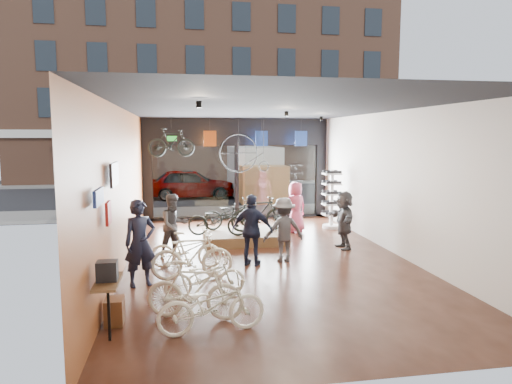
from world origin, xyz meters
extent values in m
cube|color=black|center=(0.00, 0.00, -0.02)|extent=(7.00, 12.00, 0.04)
cube|color=black|center=(0.00, 0.00, 3.82)|extent=(7.00, 12.00, 0.04)
cube|color=#A65826|center=(-3.52, 0.00, 1.90)|extent=(0.04, 12.00, 3.80)
cube|color=beige|center=(3.52, 0.00, 1.90)|extent=(0.04, 12.00, 3.80)
cube|color=beige|center=(0.00, -6.02, 1.90)|extent=(7.00, 0.04, 3.80)
cube|color=#198C26|center=(-2.40, 5.88, 3.05)|extent=(0.35, 0.06, 0.18)
cube|color=black|center=(0.00, 15.00, -0.01)|extent=(30.00, 18.00, 0.02)
cube|color=slate|center=(0.00, 7.20, 0.06)|extent=(30.00, 2.40, 0.12)
cube|color=slate|center=(0.00, 19.00, 0.06)|extent=(30.00, 2.00, 0.12)
cube|color=brown|center=(0.00, 21.50, 7.00)|extent=(26.00, 5.00, 14.00)
imported|color=gray|center=(-1.63, 12.00, 0.76)|extent=(4.47, 1.80, 1.52)
imported|color=silver|center=(-1.70, -4.22, 0.46)|extent=(1.79, 0.81, 0.91)
imported|color=silver|center=(-1.95, -3.62, 0.51)|extent=(1.77, 0.95, 1.02)
imported|color=silver|center=(-1.71, -2.59, 0.42)|extent=(1.64, 0.74, 0.83)
imported|color=silver|center=(-1.93, -1.40, 0.54)|extent=(1.79, 0.51, 1.07)
imported|color=silver|center=(-2.03, -0.46, 0.44)|extent=(1.74, 0.81, 0.88)
cube|color=brown|center=(-0.28, 2.03, 0.15)|extent=(2.40, 1.80, 0.30)
imported|color=black|center=(-1.10, 1.61, 0.75)|extent=(1.80, 0.95, 0.90)
imported|color=black|center=(0.17, 2.04, 0.83)|extent=(1.81, 0.74, 1.06)
imported|color=black|center=(-0.61, 2.52, 0.76)|extent=(1.84, 0.95, 0.92)
imported|color=#161C33|center=(-3.00, -1.63, 0.91)|extent=(0.78, 0.65, 1.83)
imported|color=#3F3F44|center=(-2.32, 0.65, 0.82)|extent=(1.00, 0.92, 1.65)
imported|color=#161C33|center=(-0.45, -0.51, 0.87)|extent=(1.10, 0.82, 1.74)
imported|color=#3F3F44|center=(0.38, -0.30, 0.81)|extent=(1.10, 0.70, 1.61)
imported|color=#CC4C72|center=(1.57, 3.11, 0.83)|extent=(0.95, 0.79, 1.66)
imported|color=#3F3F44|center=(2.35, 0.74, 0.81)|extent=(0.49, 1.51, 1.62)
imported|color=black|center=(-2.39, 4.20, 2.93)|extent=(1.64, 0.84, 0.95)
cube|color=#CC5919|center=(-1.06, 5.20, 3.05)|extent=(0.45, 0.03, 0.55)
cube|color=#1E3F99|center=(0.82, 5.20, 3.05)|extent=(0.45, 0.03, 0.55)
cube|color=#1E3F99|center=(2.30, 5.20, 3.05)|extent=(0.45, 0.03, 0.55)
camera|label=1|loc=(-2.17, -11.20, 3.11)|focal=32.00mm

